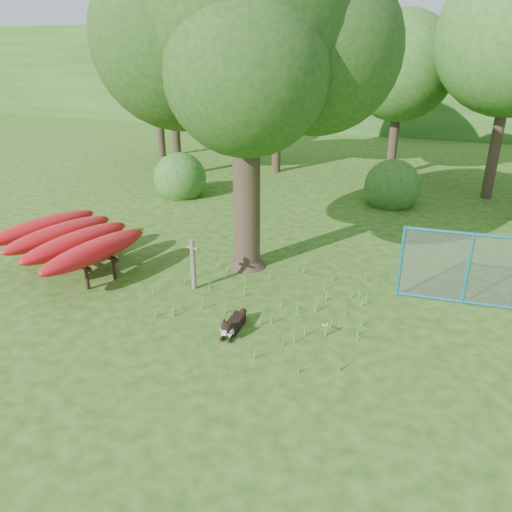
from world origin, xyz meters
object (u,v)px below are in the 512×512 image
(husky_dog, at_px, (232,325))
(oak_tree, at_px, (244,31))
(kayak_rack, at_px, (68,238))
(fence_section, at_px, (468,269))

(husky_dog, bearing_deg, oak_tree, 104.77)
(kayak_rack, bearing_deg, husky_dog, 5.50)
(kayak_rack, distance_m, husky_dog, 4.89)
(husky_dog, height_order, fence_section, fence_section)
(fence_section, bearing_deg, oak_tree, 173.28)
(kayak_rack, bearing_deg, oak_tree, 44.28)
(kayak_rack, xyz_separation_m, husky_dog, (4.69, -1.28, -0.61))
(kayak_rack, relative_size, husky_dog, 3.86)
(husky_dog, bearing_deg, fence_section, 31.83)
(kayak_rack, bearing_deg, fence_section, 30.05)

